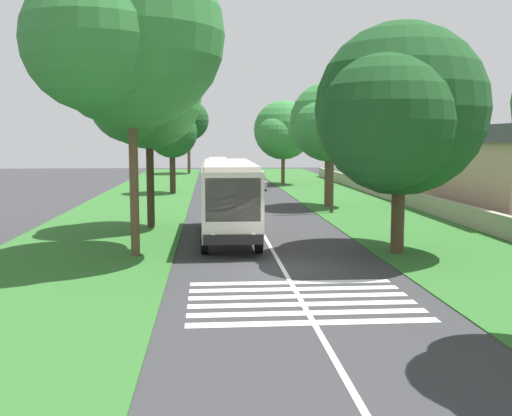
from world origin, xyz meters
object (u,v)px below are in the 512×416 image
at_px(utility_pole, 332,143).
at_px(trailing_car_2, 219,178).
at_px(trailing_car_0, 222,192).
at_px(roadside_tree_left_1, 187,122).
at_px(roadside_tree_right_3, 327,124).
at_px(trailing_minibus_0, 217,165).
at_px(roadside_tree_right_2, 395,115).
at_px(roadside_tree_left_2, 171,134).
at_px(roadside_tree_right_1, 282,132).
at_px(roadside_tree_left_0, 145,99).
at_px(coach_bus, 229,195).
at_px(roadside_tree_left_3, 125,40).
at_px(trailing_car_1, 256,183).

bearing_deg(utility_pole, trailing_car_2, 14.55).
distance_m(trailing_car_0, roadside_tree_left_1, 37.61).
bearing_deg(roadside_tree_right_3, trailing_car_2, 17.63).
distance_m(trailing_minibus_0, roadside_tree_right_2, 51.38).
bearing_deg(trailing_car_2, roadside_tree_left_2, 159.32).
relative_size(roadside_tree_right_1, roadside_tree_right_2, 0.92).
bearing_deg(roadside_tree_left_0, roadside_tree_right_1, -19.68).
distance_m(coach_bus, trailing_car_0, 18.82).
distance_m(coach_bus, roadside_tree_left_2, 25.39).
bearing_deg(trailing_car_0, trailing_minibus_0, 0.01).
relative_size(roadside_tree_left_1, roadside_tree_right_1, 1.15).
xyz_separation_m(roadside_tree_right_1, roadside_tree_right_2, (-39.09, 0.01, 0.22)).
relative_size(trailing_car_2, roadside_tree_right_2, 0.45).
xyz_separation_m(coach_bus, roadside_tree_right_1, (34.62, -6.77, 3.46)).
relative_size(roadside_tree_left_3, roadside_tree_right_2, 1.33).
relative_size(trailing_car_1, roadside_tree_left_3, 0.34).
bearing_deg(roadside_tree_right_2, trailing_minibus_0, 7.49).
xyz_separation_m(trailing_car_2, roadside_tree_left_0, (-32.75, 4.40, 6.28)).
relative_size(roadside_tree_left_1, roadside_tree_left_3, 0.80).
relative_size(trailing_minibus_0, utility_pole, 0.68).
height_order(trailing_car_1, roadside_tree_left_0, roadside_tree_left_0).
xyz_separation_m(roadside_tree_left_2, roadside_tree_right_1, (9.79, -11.04, 0.33)).
relative_size(roadside_tree_left_3, roadside_tree_right_1, 1.44).
xyz_separation_m(coach_bus, roadside_tree_left_3, (-4.21, 4.23, 6.63)).
distance_m(trailing_minibus_0, roadside_tree_left_0, 43.26).
bearing_deg(coach_bus, roadside_tree_right_3, -29.29).
bearing_deg(roadside_tree_left_0, trailing_minibus_0, -5.91).
xyz_separation_m(trailing_car_1, trailing_car_2, (8.11, 3.46, 0.00)).
bearing_deg(roadside_tree_right_3, roadside_tree_right_1, 1.76).
xyz_separation_m(coach_bus, roadside_tree_left_1, (55.57, 3.95, 5.10)).
xyz_separation_m(coach_bus, trailing_car_0, (18.76, -0.10, -1.48)).
relative_size(roadside_tree_left_0, utility_pole, 1.12).
bearing_deg(roadside_tree_left_0, trailing_car_1, -17.69).
bearing_deg(roadside_tree_left_0, coach_bus, -129.81).
relative_size(trailing_car_2, roadside_tree_right_3, 0.49).
xyz_separation_m(roadside_tree_left_0, roadside_tree_right_3, (9.63, -11.75, -1.06)).
height_order(trailing_minibus_0, roadside_tree_right_1, roadside_tree_right_1).
relative_size(coach_bus, trailing_car_2, 2.60).
relative_size(roadside_tree_left_1, utility_pole, 1.16).
xyz_separation_m(roadside_tree_right_2, roadside_tree_right_3, (17.70, -0.66, 0.06)).
xyz_separation_m(roadside_tree_left_2, roadside_tree_right_2, (-29.30, -11.04, 0.55)).
bearing_deg(roadside_tree_left_3, roadside_tree_right_3, -33.75).
bearing_deg(roadside_tree_right_2, roadside_tree_left_2, 20.65).
bearing_deg(trailing_car_0, trailing_car_1, -19.90).
distance_m(trailing_minibus_0, utility_pole, 37.60).
distance_m(roadside_tree_right_2, roadside_tree_right_3, 17.72).
distance_m(trailing_minibus_0, roadside_tree_right_1, 14.05).
bearing_deg(roadside_tree_left_1, roadside_tree_right_1, -152.91).
relative_size(roadside_tree_left_0, roadside_tree_left_1, 0.97).
bearing_deg(trailing_car_0, trailing_car_2, 0.08).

